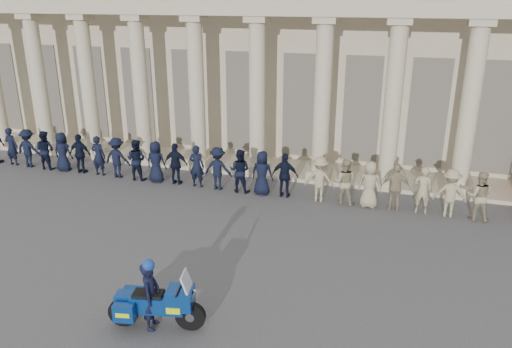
# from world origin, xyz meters

# --- Properties ---
(ground) EXTENTS (90.00, 90.00, 0.00)m
(ground) POSITION_xyz_m (0.00, 0.00, 0.00)
(ground) COLOR #424244
(ground) RESTS_ON ground
(building) EXTENTS (40.00, 12.50, 9.00)m
(building) POSITION_xyz_m (-0.00, 14.74, 4.52)
(building) COLOR tan
(building) RESTS_ON ground
(officer_rank) EXTENTS (20.55, 0.63, 1.66)m
(officer_rank) POSITION_xyz_m (-2.72, 5.90, 0.83)
(officer_rank) COLOR black
(officer_rank) RESTS_ON ground
(motorcycle) EXTENTS (2.18, 1.07, 1.41)m
(motorcycle) POSITION_xyz_m (-0.33, -2.41, 0.61)
(motorcycle) COLOR black
(motorcycle) RESTS_ON ground
(rider) EXTENTS (0.50, 0.65, 1.70)m
(rider) POSITION_xyz_m (-0.45, -2.43, 0.85)
(rider) COLOR black
(rider) RESTS_ON ground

